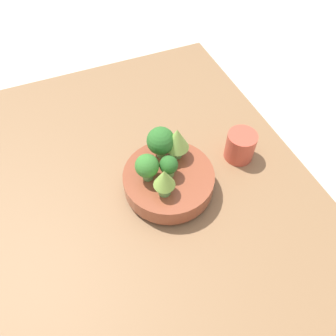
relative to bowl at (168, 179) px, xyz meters
name	(u,v)px	position (x,y,z in m)	size (l,w,h in m)	color
ground_plane	(155,202)	(0.00, -0.04, -0.08)	(6.00, 6.00, 0.00)	beige
table	(155,198)	(0.00, -0.04, -0.06)	(1.17, 0.83, 0.04)	olive
bowl	(168,179)	(0.00, 0.00, 0.00)	(0.23, 0.23, 0.06)	brown
broccoli_floret_left	(161,141)	(-0.06, 0.01, 0.08)	(0.07, 0.07, 0.09)	#7AB256
broccoli_floret_center	(168,165)	(0.00, 0.00, 0.06)	(0.05, 0.05, 0.06)	#6BA34C
romanesco_piece_far	(177,140)	(-0.04, 0.04, 0.09)	(0.06, 0.06, 0.09)	#609347
broccoli_floret_front	(147,167)	(-0.01, -0.05, 0.07)	(0.06, 0.06, 0.07)	#609347
romanesco_piece_near	(164,180)	(0.05, -0.03, 0.08)	(0.05, 0.05, 0.08)	#609347
cup	(240,146)	(-0.02, 0.22, 0.00)	(0.08, 0.08, 0.08)	#C64C38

